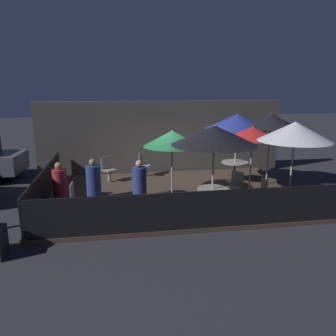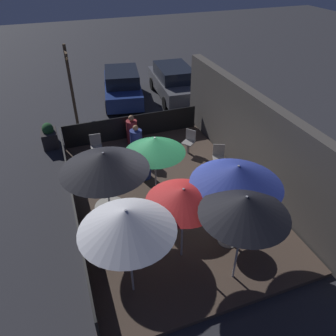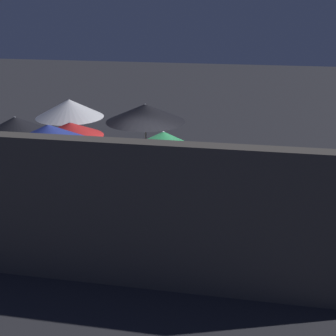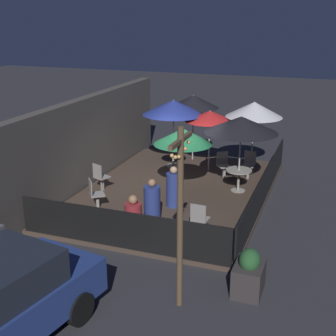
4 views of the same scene
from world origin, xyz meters
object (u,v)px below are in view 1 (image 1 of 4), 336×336
patio_umbrella_4 (172,139)px  patio_chair_0 (144,164)px  patio_umbrella_0 (214,135)px  patron_1 (94,182)px  patio_umbrella_1 (237,121)px  patio_umbrella_2 (295,132)px  patio_chair_2 (235,186)px  dining_table_0 (212,194)px  patron_0 (139,182)px  patio_chair_1 (259,194)px  patron_2 (60,184)px  patio_chair_4 (108,169)px  dining_table_1 (235,166)px  patio_umbrella_3 (271,121)px  patio_umbrella_5 (253,133)px  patio_chair_3 (77,199)px

patio_umbrella_4 → patio_chair_0: (-0.67, 2.50, -1.35)m
patio_umbrella_0 → patron_1: (-3.24, 1.63, -1.59)m
patio_umbrella_1 → patio_umbrella_0: bearing=-121.1°
patio_umbrella_2 → patio_chair_2: bearing=152.7°
dining_table_0 → patron_0: patron_0 is taller
patio_chair_1 → patron_1: patron_1 is taller
patio_umbrella_0 → dining_table_0: 1.59m
patio_umbrella_0 → patio_chair_0: (-1.50, 4.09, -1.66)m
patio_umbrella_1 → patio_umbrella_2: 2.82m
patio_umbrella_2 → dining_table_0: 2.79m
patio_chair_0 → patio_umbrella_2: bearing=-24.8°
patio_umbrella_1 → patron_2: bearing=-169.8°
patio_umbrella_4 → patio_chair_4: bearing=135.7°
dining_table_1 → patio_chair_1: patio_chair_1 is taller
dining_table_0 → patron_1: patron_1 is taller
patron_1 → dining_table_1: bearing=78.0°
patio_umbrella_3 → patio_umbrella_1: bearing=158.1°
patio_umbrella_5 → patio_chair_0: (-3.19, 2.65, -1.48)m
patio_umbrella_5 → patio_chair_3: (-5.27, -1.22, -1.45)m
patio_umbrella_5 → patron_1: size_ratio=1.69×
patron_0 → patio_umbrella_3: bearing=-38.4°
patio_umbrella_4 → dining_table_0: bearing=-62.3°
patio_umbrella_1 → patio_umbrella_2: (0.59, -2.76, 0.00)m
dining_table_1 → patio_umbrella_4: bearing=-154.6°
patio_umbrella_0 → dining_table_1: 3.59m
patio_chair_1 → patron_0: (-3.18, 1.59, 0.03)m
patio_umbrella_0 → patio_chair_2: 2.00m
patio_umbrella_1 → patron_0: bearing=-160.3°
patio_umbrella_3 → patio_umbrella_4: size_ratio=1.19×
patio_chair_1 → patio_umbrella_4: bearing=-34.3°
patio_umbrella_0 → patron_2: (-4.24, 1.72, -1.63)m
patio_umbrella_1 → patio_chair_3: 6.08m
patio_chair_0 → patio_chair_3: bearing=-95.9°
patio_umbrella_2 → patron_2: size_ratio=2.06×
patio_umbrella_0 → patio_umbrella_4: 1.82m
patio_umbrella_1 → patron_2: 6.23m
patio_umbrella_2 → patron_0: patio_umbrella_2 is taller
dining_table_1 → patio_chair_4: bearing=170.3°
patio_umbrella_0 → dining_table_0: (0.00, 0.00, -1.59)m
patio_chair_0 → patio_chair_1: patio_chair_1 is taller
patio_chair_3 → patio_umbrella_1: bearing=29.4°
patio_chair_1 → patron_2: bearing=-14.6°
patio_chair_2 → patron_0: 2.89m
patio_umbrella_4 → dining_table_1: (2.51, 1.19, -1.24)m
patio_umbrella_1 → patio_chair_1: bearing=-96.9°
patio_umbrella_0 → patio_chair_3: 3.95m
patio_chair_2 → patio_umbrella_5: bearing=-174.5°
patio_umbrella_2 → dining_table_0: size_ratio=3.00×
patio_chair_0 → patio_chair_2: size_ratio=0.96×
patio_umbrella_3 → dining_table_0: size_ratio=3.03×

